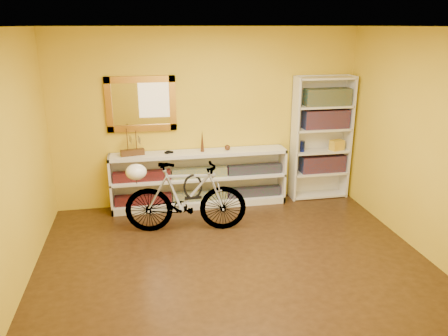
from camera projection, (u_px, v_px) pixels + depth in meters
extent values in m
cube|color=black|center=(236.00, 266.00, 4.98)|extent=(4.50, 4.00, 0.01)
cube|color=silver|center=(238.00, 26.00, 4.16)|extent=(4.50, 4.00, 0.01)
cube|color=gold|center=(207.00, 118.00, 6.44)|extent=(4.50, 0.01, 2.60)
cube|color=gold|center=(6.00, 170.00, 4.16)|extent=(0.01, 4.00, 2.60)
cube|color=gold|center=(429.00, 146.00, 4.97)|extent=(0.01, 4.00, 2.60)
cube|color=#9B651C|center=(141.00, 104.00, 6.15)|extent=(0.98, 0.06, 0.78)
cube|color=silver|center=(264.00, 182.00, 6.91)|extent=(0.09, 0.02, 0.09)
cube|color=black|center=(200.00, 195.00, 6.57)|extent=(2.50, 0.13, 0.14)
cube|color=navy|center=(200.00, 172.00, 6.45)|extent=(2.50, 0.13, 0.14)
imported|color=black|center=(169.00, 153.00, 6.29)|extent=(0.00, 0.00, 0.00)
cone|color=#55321D|center=(202.00, 141.00, 6.33)|extent=(0.06, 0.06, 0.32)
sphere|color=#55321D|center=(227.00, 148.00, 6.44)|extent=(0.08, 0.08, 0.08)
cube|color=maroon|center=(322.00, 163.00, 6.84)|extent=(0.70, 0.22, 0.26)
cube|color=maroon|center=(326.00, 119.00, 6.62)|extent=(0.70, 0.22, 0.28)
cube|color=#184B56|center=(327.00, 97.00, 6.51)|extent=(0.70, 0.22, 0.25)
cylinder|color=navy|center=(302.00, 146.00, 6.66)|extent=(0.07, 0.07, 0.17)
cube|color=maroon|center=(311.00, 100.00, 6.51)|extent=(0.17, 0.17, 0.17)
cube|color=gold|center=(337.00, 145.00, 6.75)|extent=(0.23, 0.19, 0.16)
imported|color=silver|center=(186.00, 197.00, 5.69)|extent=(0.61, 1.66, 0.95)
ellipsoid|color=white|center=(136.00, 172.00, 5.53)|extent=(0.27, 0.26, 0.20)
torus|color=black|center=(193.00, 187.00, 5.65)|extent=(0.25, 0.03, 0.25)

